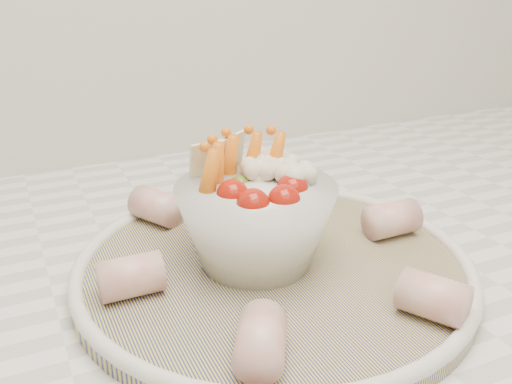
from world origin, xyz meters
name	(u,v)px	position (x,y,z in m)	size (l,w,h in m)	color
serving_platter	(274,266)	(0.12, 1.40, 0.93)	(0.33, 0.33, 0.02)	navy
veggie_bowl	(256,217)	(0.11, 1.41, 0.98)	(0.13, 0.13, 0.10)	silver
cured_meat_rolls	(274,245)	(0.12, 1.40, 0.95)	(0.29, 0.29, 0.03)	#C15F58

